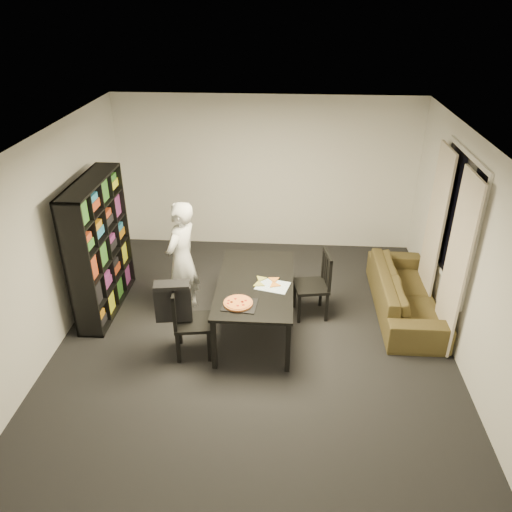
# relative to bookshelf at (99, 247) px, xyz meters

# --- Properties ---
(room) EXTENTS (5.01, 5.51, 2.61)m
(room) POSITION_rel_bookshelf_xyz_m (2.16, -0.60, 0.35)
(room) COLOR black
(room) RESTS_ON ground
(window_pane) EXTENTS (0.02, 1.40, 1.60)m
(window_pane) POSITION_rel_bookshelf_xyz_m (4.64, -0.00, 0.55)
(window_pane) COLOR black
(window_pane) RESTS_ON room
(window_frame) EXTENTS (0.03, 1.52, 1.72)m
(window_frame) POSITION_rel_bookshelf_xyz_m (4.64, -0.00, 0.55)
(window_frame) COLOR white
(window_frame) RESTS_ON room
(curtain_left) EXTENTS (0.03, 0.70, 2.25)m
(curtain_left) POSITION_rel_bookshelf_xyz_m (4.56, -0.52, 0.20)
(curtain_left) COLOR beige
(curtain_left) RESTS_ON room
(curtain_right) EXTENTS (0.03, 0.70, 2.25)m
(curtain_right) POSITION_rel_bookshelf_xyz_m (4.56, 0.52, 0.20)
(curtain_right) COLOR beige
(curtain_right) RESTS_ON room
(bookshelf) EXTENTS (0.35, 1.50, 1.90)m
(bookshelf) POSITION_rel_bookshelf_xyz_m (0.00, 0.00, 0.00)
(bookshelf) COLOR black
(bookshelf) RESTS_ON room
(dining_table) EXTENTS (0.97, 1.74, 0.73)m
(dining_table) POSITION_rel_bookshelf_xyz_m (2.15, -0.39, -0.29)
(dining_table) COLOR black
(dining_table) RESTS_ON room
(chair_left) EXTENTS (0.50, 0.50, 0.95)m
(chair_left) POSITION_rel_bookshelf_xyz_m (1.33, -0.95, -0.41)
(chair_left) COLOR black
(chair_left) RESTS_ON room
(chair_right) EXTENTS (0.51, 0.51, 0.95)m
(chair_right) POSITION_rel_bookshelf_xyz_m (2.98, 0.01, -0.41)
(chair_right) COLOR black
(chair_right) RESTS_ON room
(draped_jacket) EXTENTS (0.45, 0.24, 0.52)m
(draped_jacket) POSITION_rel_bookshelf_xyz_m (1.21, -0.97, -0.17)
(draped_jacket) COLOR black
(draped_jacket) RESTS_ON chair_left
(person) EXTENTS (0.58, 0.70, 1.65)m
(person) POSITION_rel_bookshelf_xyz_m (1.13, -0.04, -0.12)
(person) COLOR silver
(person) RESTS_ON room
(baking_tray) EXTENTS (0.43, 0.36, 0.01)m
(baking_tray) POSITION_rel_bookshelf_xyz_m (2.00, -0.93, -0.22)
(baking_tray) COLOR black
(baking_tray) RESTS_ON dining_table
(pepperoni_pizza) EXTENTS (0.35, 0.35, 0.03)m
(pepperoni_pizza) POSITION_rel_bookshelf_xyz_m (1.98, -0.92, -0.20)
(pepperoni_pizza) COLOR #A75B30
(pepperoni_pizza) RESTS_ON dining_table
(kitchen_towel) EXTENTS (0.46, 0.39, 0.01)m
(kitchen_towel) POSITION_rel_bookshelf_xyz_m (2.37, -0.48, -0.22)
(kitchen_towel) COLOR white
(kitchen_towel) RESTS_ON dining_table
(pizza_slices) EXTENTS (0.44, 0.40, 0.01)m
(pizza_slices) POSITION_rel_bookshelf_xyz_m (2.29, -0.40, -0.21)
(pizza_slices) COLOR #E19846
(pizza_slices) RESTS_ON dining_table
(sofa) EXTENTS (0.80, 2.04, 0.59)m
(sofa) POSITION_rel_bookshelf_xyz_m (4.22, 0.16, -0.65)
(sofa) COLOR #403519
(sofa) RESTS_ON room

